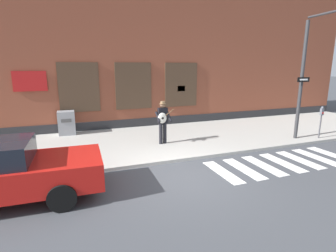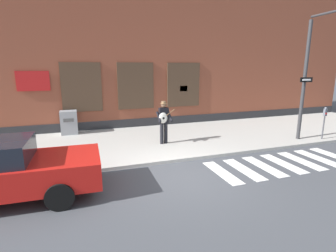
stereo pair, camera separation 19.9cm
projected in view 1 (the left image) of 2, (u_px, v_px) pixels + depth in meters
ground_plane at (185, 175)px, 8.03m from camera, size 160.00×160.00×0.00m
sidewalk at (149, 141)px, 11.51m from camera, size 28.00×5.45×0.11m
building_backdrop at (124, 49)px, 14.89m from camera, size 28.00×4.06×8.46m
crosswalk at (282, 162)px, 9.08m from camera, size 5.20×1.90×0.01m
red_car at (1, 173)px, 6.28m from camera, size 4.66×2.10×1.53m
busker at (163, 120)px, 10.71m from camera, size 0.70×0.52×1.77m
traffic_light at (326, 55)px, 9.94m from camera, size 0.70×3.00×5.19m
parking_meter at (321, 117)px, 11.56m from camera, size 0.13×0.11×1.44m
utility_box at (67, 123)px, 12.30m from camera, size 0.76×0.63×1.11m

